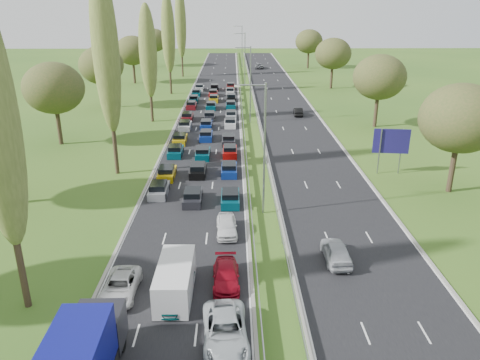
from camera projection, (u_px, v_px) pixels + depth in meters
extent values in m
plane|color=#2F581B|center=(250.00, 120.00, 77.98)|extent=(260.00, 260.00, 0.00)
cube|color=black|center=(210.00, 116.00, 80.22)|extent=(10.50, 215.00, 0.04)
cube|color=black|center=(288.00, 116.00, 80.41)|extent=(10.50, 215.00, 0.04)
cube|color=gray|center=(242.00, 113.00, 80.11)|extent=(0.06, 215.00, 0.32)
cube|color=gray|center=(256.00, 113.00, 80.14)|extent=(0.06, 215.00, 0.32)
cylinder|color=gray|center=(264.00, 151.00, 41.27)|extent=(0.18, 0.18, 12.00)
cylinder|color=gray|center=(250.00, 85.00, 73.98)|extent=(0.18, 0.18, 12.00)
cylinder|color=gray|center=(245.00, 60.00, 106.69)|extent=(0.18, 0.18, 12.00)
cylinder|color=gray|center=(242.00, 47.00, 139.41)|extent=(0.18, 0.18, 12.00)
cylinder|color=#2D2116|center=(19.00, 257.00, 28.81)|extent=(0.44, 0.44, 7.20)
cylinder|color=#2D2116|center=(114.00, 140.00, 52.05)|extent=(0.44, 0.44, 7.92)
ellipsoid|color=#556129|center=(106.00, 50.00, 48.61)|extent=(2.80, 2.80, 17.60)
cylinder|color=#2D2116|center=(151.00, 102.00, 75.67)|extent=(0.44, 0.44, 6.48)
ellipsoid|color=#556129|center=(148.00, 51.00, 72.86)|extent=(2.80, 2.80, 14.40)
cylinder|color=#2D2116|center=(170.00, 77.00, 98.91)|extent=(0.44, 0.44, 7.20)
ellipsoid|color=#556129|center=(168.00, 33.00, 95.79)|extent=(2.80, 2.80, 16.00)
cylinder|color=#2D2116|center=(182.00, 61.00, 122.15)|extent=(0.44, 0.44, 7.92)
ellipsoid|color=#556129|center=(181.00, 22.00, 118.71)|extent=(2.80, 2.80, 17.60)
cylinder|color=#2D2116|center=(59.00, 127.00, 63.67)|extent=(0.56, 0.56, 4.84)
ellipsoid|color=#38471E|center=(54.00, 88.00, 61.79)|extent=(8.00, 8.00, 6.80)
cylinder|color=#2D2116|center=(104.00, 95.00, 86.10)|extent=(0.56, 0.56, 4.84)
ellipsoid|color=#38471E|center=(101.00, 65.00, 84.23)|extent=(8.00, 8.00, 6.80)
cylinder|color=#2D2116|center=(134.00, 73.00, 112.27)|extent=(0.56, 0.56, 4.84)
ellipsoid|color=#38471E|center=(132.00, 50.00, 110.40)|extent=(8.00, 8.00, 6.80)
cylinder|color=#2D2116|center=(155.00, 58.00, 142.18)|extent=(0.56, 0.56, 4.84)
ellipsoid|color=#38471E|center=(154.00, 40.00, 140.30)|extent=(8.00, 8.00, 6.80)
cylinder|color=#2D2116|center=(452.00, 169.00, 47.48)|extent=(0.56, 0.56, 4.84)
ellipsoid|color=#38471E|center=(461.00, 118.00, 45.61)|extent=(8.00, 8.00, 6.80)
cylinder|color=#2D2116|center=(376.00, 111.00, 72.72)|extent=(0.56, 0.56, 4.84)
ellipsoid|color=#38471E|center=(380.00, 77.00, 70.84)|extent=(8.00, 8.00, 6.80)
cylinder|color=#2D2116|center=(331.00, 78.00, 105.43)|extent=(0.56, 0.56, 4.84)
ellipsoid|color=#38471E|center=(333.00, 54.00, 103.55)|extent=(8.00, 8.00, 6.80)
cylinder|color=#2D2116|center=(308.00, 60.00, 138.14)|extent=(0.56, 0.56, 4.84)
ellipsoid|color=#38471E|center=(309.00, 41.00, 136.27)|extent=(8.00, 8.00, 6.80)
cube|color=slate|center=(159.00, 191.00, 47.27)|extent=(1.75, 4.00, 0.80)
cube|color=#BF990C|center=(167.00, 174.00, 51.90)|extent=(1.75, 4.00, 0.80)
cube|color=#053F4C|center=(176.00, 152.00, 59.56)|extent=(1.75, 4.00, 0.80)
cube|color=#BF990C|center=(180.00, 140.00, 64.82)|extent=(1.75, 4.00, 0.80)
cube|color=silver|center=(185.00, 126.00, 71.95)|extent=(1.75, 4.00, 0.80)
cube|color=#590F14|center=(187.00, 118.00, 77.32)|extent=(1.75, 4.00, 0.80)
cube|color=#590F14|center=(191.00, 106.00, 86.12)|extent=(1.75, 4.00, 0.80)
cube|color=#053F4C|center=(194.00, 100.00, 91.49)|extent=(1.75, 4.00, 0.80)
cube|color=#053F4C|center=(196.00, 93.00, 97.95)|extent=(1.75, 4.00, 0.80)
cube|color=silver|center=(200.00, 88.00, 103.92)|extent=(1.75, 4.00, 0.80)
cube|color=black|center=(193.00, 198.00, 45.55)|extent=(1.75, 4.00, 0.80)
cube|color=black|center=(198.00, 171.00, 52.82)|extent=(1.75, 4.00, 0.80)
cube|color=#053F4C|center=(203.00, 154.00, 58.74)|extent=(1.75, 4.00, 0.80)
cube|color=navy|center=(206.00, 136.00, 66.56)|extent=(1.75, 4.00, 0.80)
cube|color=navy|center=(206.00, 126.00, 72.42)|extent=(1.75, 4.00, 0.80)
cube|color=black|center=(210.00, 117.00, 77.91)|extent=(1.75, 4.00, 0.80)
cube|color=#053F4C|center=(211.00, 107.00, 85.54)|extent=(1.75, 4.00, 0.80)
cube|color=#BF990C|center=(214.00, 99.00, 92.03)|extent=(1.75, 4.00, 0.80)
cube|color=#A50C0A|center=(213.00, 94.00, 97.60)|extent=(1.75, 4.00, 0.80)
cube|color=black|center=(215.00, 88.00, 103.93)|extent=(1.75, 4.00, 0.80)
cube|color=#053F4C|center=(230.00, 199.00, 45.31)|extent=(1.75, 4.00, 0.80)
cube|color=navy|center=(229.00, 170.00, 53.08)|extent=(1.75, 4.00, 0.80)
cube|color=#A50C0A|center=(230.00, 152.00, 59.51)|extent=(1.75, 4.00, 0.80)
cube|color=black|center=(229.00, 141.00, 64.42)|extent=(1.75, 4.00, 0.80)
cube|color=silver|center=(230.00, 124.00, 73.50)|extent=(1.75, 4.00, 0.80)
cube|color=#B2B7BC|center=(231.00, 116.00, 78.57)|extent=(1.75, 4.00, 0.80)
cube|color=#053F4C|center=(231.00, 106.00, 86.37)|extent=(1.75, 4.00, 0.80)
cube|color=black|center=(231.00, 98.00, 92.99)|extent=(1.75, 4.00, 0.80)
cube|color=silver|center=(230.00, 92.00, 99.66)|extent=(1.75, 4.00, 0.80)
cube|color=#A50C0A|center=(231.00, 87.00, 105.93)|extent=(1.75, 4.00, 0.80)
imported|color=silver|center=(120.00, 286.00, 30.95)|extent=(2.23, 4.75, 1.31)
imported|color=#044546|center=(175.00, 286.00, 30.72)|extent=(2.37, 5.53, 1.59)
imported|color=#B2B9BC|center=(225.00, 331.00, 26.59)|extent=(2.87, 5.65, 1.53)
imported|color=maroon|center=(226.00, 276.00, 32.19)|extent=(1.94, 4.52, 1.30)
imported|color=silver|center=(227.00, 226.00, 39.26)|extent=(1.89, 4.29, 1.44)
imported|color=#A6A9B0|center=(336.00, 251.00, 35.07)|extent=(1.82, 4.51, 1.54)
imported|color=black|center=(298.00, 111.00, 80.59)|extent=(1.63, 4.18, 1.36)
imported|color=slate|center=(259.00, 66.00, 138.29)|extent=(2.82, 5.64, 1.53)
cube|color=black|center=(100.00, 327.00, 25.67)|extent=(2.54, 2.29, 2.20)
cylinder|color=black|center=(101.00, 343.00, 25.99)|extent=(2.18, 1.00, 1.00)
cube|color=silver|center=(175.00, 280.00, 30.73)|extent=(2.23, 5.58, 2.23)
cube|color=black|center=(179.00, 262.00, 33.07)|extent=(2.17, 0.89, 1.78)
cylinder|color=black|center=(165.00, 276.00, 32.67)|extent=(0.28, 0.76, 0.76)
cylinder|color=black|center=(188.00, 306.00, 29.36)|extent=(0.28, 0.76, 0.76)
cylinder|color=gray|center=(380.00, 152.00, 52.52)|extent=(0.16, 0.16, 5.20)
cylinder|color=gray|center=(401.00, 151.00, 52.56)|extent=(0.16, 0.16, 5.20)
cube|color=navy|center=(391.00, 141.00, 52.11)|extent=(3.99, 0.55, 2.80)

